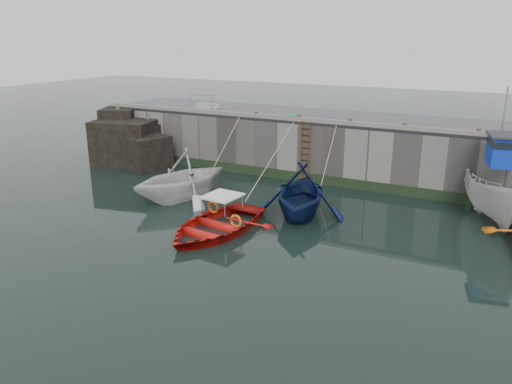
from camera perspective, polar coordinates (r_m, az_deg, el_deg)
The scene contains 21 objects.
ground at distance 17.04m, azimuth -0.70°, elevation -8.23°, with size 120.00×120.00×0.00m, color black.
quay_back at distance 27.66m, azimuth 11.49°, elevation 4.90°, with size 30.00×5.00×3.00m, color slate.
road_back at distance 27.37m, azimuth 11.69°, elevation 8.12°, with size 30.00×5.00×0.16m, color black.
kerb_back at distance 25.11m, azimuth 10.24°, elevation 7.79°, with size 30.00×0.30×0.20m, color slate.
algae_back at distance 25.61m, azimuth 9.75°, elevation 1.09°, with size 30.00×0.08×0.50m, color black.
rock_outcrop at distance 30.91m, azimuth -14.20°, elevation 5.58°, with size 5.85×4.24×3.41m.
ladder at distance 25.86m, azimuth 5.64°, elevation 4.50°, with size 0.51×0.08×3.20m.
boat_near_white at distance 23.91m, azimuth -8.45°, elevation -0.67°, with size 4.37×5.06×2.67m, color silver.
boat_near_white_rope at distance 26.97m, azimuth -3.76°, elevation 1.60°, with size 0.04×3.72×3.10m, color tan, non-canonical shape.
boat_near_blue at distance 19.77m, azimuth -4.66°, elevation -4.51°, with size 3.64×5.09×1.05m, color red.
boat_near_blue_rope at distance 24.13m, azimuth 1.90°, elevation -0.32°, with size 0.04×6.12×3.10m, color tan, non-canonical shape.
boat_near_blacktrim at distance 21.67m, azimuth 5.05°, elevation -2.50°, with size 4.14×4.80×2.53m, color #091539.
boat_near_blacktrim_rope at distance 24.85m, azimuth 8.17°, elevation 0.05°, with size 0.04×3.37×3.10m, color tan, non-canonical shape.
boat_far_white at distance 23.50m, azimuth 26.01°, elevation 0.22°, with size 3.96×7.31×5.67m.
fish_crate at distance 26.24m, azimuth 4.11°, elevation 8.54°, with size 0.54×0.36×0.29m, color green.
railing at distance 29.75m, azimuth -5.61°, elevation 9.69°, with size 1.60×1.05×1.00m.
bollard_a at distance 27.05m, azimuth 0.03°, elevation 8.85°, with size 0.18×0.18×0.28m, color #3F1E0F.
bollard_b at distance 26.02m, azimuth 5.00°, elevation 8.43°, with size 0.18×0.18×0.28m, color #3F1E0F.
bollard_c at distance 25.14m, azimuth 10.75°, elevation 7.87°, with size 0.18×0.18×0.28m, color #3F1E0F.
bollard_d at distance 24.55m, azimuth 16.60°, elevation 7.22°, with size 0.18×0.18×0.28m, color #3F1E0F.
bollard_e at distance 24.19m, azimuth 24.07°, elevation 6.27°, with size 0.18×0.18×0.28m, color #3F1E0F.
Camera 1 is at (7.17, -13.55, 7.43)m, focal length 35.00 mm.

